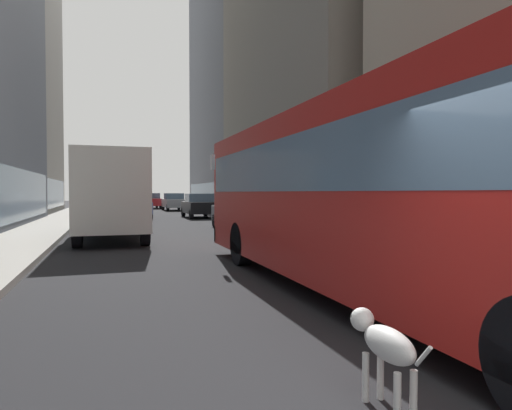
{
  "coord_description": "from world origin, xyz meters",
  "views": [
    {
      "loc": [
        -2.83,
        -2.37,
        1.7
      ],
      "look_at": [
        0.48,
        7.73,
        1.4
      ],
      "focal_mm": 31.21,
      "sensor_mm": 36.0,
      "label": 1
    }
  ],
  "objects_px": {
    "car_red_coupe": "(151,201)",
    "dalmatian_dog": "(384,344)",
    "car_grey_wagon": "(241,212)",
    "transit_bus": "(367,188)",
    "car_black_suv": "(199,205)",
    "car_blue_hatchback": "(137,206)",
    "car_silver_sedan": "(174,202)",
    "box_truck": "(111,193)",
    "pedestrian_with_handbag": "(423,216)"
  },
  "relations": [
    {
      "from": "box_truck",
      "to": "car_black_suv",
      "type": "bearing_deg",
      "value": 65.61
    },
    {
      "from": "pedestrian_with_handbag",
      "to": "car_blue_hatchback",
      "type": "bearing_deg",
      "value": 110.54
    },
    {
      "from": "car_red_coupe",
      "to": "car_silver_sedan",
      "type": "bearing_deg",
      "value": -75.26
    },
    {
      "from": "car_blue_hatchback",
      "to": "car_black_suv",
      "type": "bearing_deg",
      "value": -8.95
    },
    {
      "from": "car_blue_hatchback",
      "to": "transit_bus",
      "type": "bearing_deg",
      "value": -84.23
    },
    {
      "from": "pedestrian_with_handbag",
      "to": "box_truck",
      "type": "bearing_deg",
      "value": 144.74
    },
    {
      "from": "car_black_suv",
      "to": "car_blue_hatchback",
      "type": "height_order",
      "value": "same"
    },
    {
      "from": "transit_bus",
      "to": "dalmatian_dog",
      "type": "height_order",
      "value": "transit_bus"
    },
    {
      "from": "pedestrian_with_handbag",
      "to": "car_red_coupe",
      "type": "bearing_deg",
      "value": 97.34
    },
    {
      "from": "car_blue_hatchback",
      "to": "dalmatian_dog",
      "type": "bearing_deg",
      "value": -89.16
    },
    {
      "from": "transit_bus",
      "to": "pedestrian_with_handbag",
      "type": "xyz_separation_m",
      "value": [
        4.79,
        4.55,
        -0.76
      ]
    },
    {
      "from": "car_silver_sedan",
      "to": "box_truck",
      "type": "height_order",
      "value": "box_truck"
    },
    {
      "from": "car_grey_wagon",
      "to": "car_silver_sedan",
      "type": "xyz_separation_m",
      "value": [
        0.0,
        22.78,
        0.0
      ]
    },
    {
      "from": "car_silver_sedan",
      "to": "car_black_suv",
      "type": "bearing_deg",
      "value": -90.0
    },
    {
      "from": "car_red_coupe",
      "to": "car_black_suv",
      "type": "distance_m",
      "value": 18.73
    },
    {
      "from": "box_truck",
      "to": "dalmatian_dog",
      "type": "relative_size",
      "value": 7.79
    },
    {
      "from": "car_blue_hatchback",
      "to": "dalmatian_dog",
      "type": "distance_m",
      "value": 27.2
    },
    {
      "from": "car_grey_wagon",
      "to": "car_red_coupe",
      "type": "bearing_deg",
      "value": 93.17
    },
    {
      "from": "transit_bus",
      "to": "dalmatian_dog",
      "type": "relative_size",
      "value": 11.98
    },
    {
      "from": "car_grey_wagon",
      "to": "car_black_suv",
      "type": "height_order",
      "value": "same"
    },
    {
      "from": "transit_bus",
      "to": "pedestrian_with_handbag",
      "type": "distance_m",
      "value": 6.65
    },
    {
      "from": "transit_bus",
      "to": "car_blue_hatchback",
      "type": "relative_size",
      "value": 2.88
    },
    {
      "from": "car_grey_wagon",
      "to": "pedestrian_with_handbag",
      "type": "bearing_deg",
      "value": -69.11
    },
    {
      "from": "transit_bus",
      "to": "car_blue_hatchback",
      "type": "distance_m",
      "value": 23.89
    },
    {
      "from": "car_red_coupe",
      "to": "dalmatian_dog",
      "type": "xyz_separation_m",
      "value": [
        -2.0,
        -45.22,
        -0.31
      ]
    },
    {
      "from": "pedestrian_with_handbag",
      "to": "transit_bus",
      "type": "bearing_deg",
      "value": -136.5
    },
    {
      "from": "transit_bus",
      "to": "box_truck",
      "type": "bearing_deg",
      "value": 110.38
    },
    {
      "from": "car_grey_wagon",
      "to": "pedestrian_with_handbag",
      "type": "height_order",
      "value": "pedestrian_with_handbag"
    },
    {
      "from": "car_grey_wagon",
      "to": "pedestrian_with_handbag",
      "type": "xyz_separation_m",
      "value": [
        3.19,
        -8.37,
        0.19
      ]
    },
    {
      "from": "transit_bus",
      "to": "car_black_suv",
      "type": "bearing_deg",
      "value": 86.04
    },
    {
      "from": "car_red_coupe",
      "to": "car_blue_hatchback",
      "type": "relative_size",
      "value": 1.19
    },
    {
      "from": "car_grey_wagon",
      "to": "transit_bus",
      "type": "bearing_deg",
      "value": -97.06
    },
    {
      "from": "car_blue_hatchback",
      "to": "box_truck",
      "type": "bearing_deg",
      "value": -97.03
    },
    {
      "from": "car_grey_wagon",
      "to": "car_red_coupe",
      "type": "distance_m",
      "value": 28.91
    },
    {
      "from": "pedestrian_with_handbag",
      "to": "car_black_suv",
      "type": "bearing_deg",
      "value": 99.76
    },
    {
      "from": "car_blue_hatchback",
      "to": "dalmatian_dog",
      "type": "xyz_separation_m",
      "value": [
        0.4,
        -27.19,
        -0.31
      ]
    },
    {
      "from": "car_red_coupe",
      "to": "dalmatian_dog",
      "type": "distance_m",
      "value": 45.27
    },
    {
      "from": "transit_bus",
      "to": "car_black_suv",
      "type": "distance_m",
      "value": 23.2
    },
    {
      "from": "car_silver_sedan",
      "to": "car_blue_hatchback",
      "type": "distance_m",
      "value": 12.6
    },
    {
      "from": "transit_bus",
      "to": "car_blue_hatchback",
      "type": "xyz_separation_m",
      "value": [
        -2.4,
        23.75,
        -0.96
      ]
    },
    {
      "from": "transit_bus",
      "to": "car_blue_hatchback",
      "type": "bearing_deg",
      "value": 95.77
    },
    {
      "from": "transit_bus",
      "to": "car_blue_hatchback",
      "type": "height_order",
      "value": "transit_bus"
    },
    {
      "from": "car_grey_wagon",
      "to": "car_red_coupe",
      "type": "height_order",
      "value": "same"
    },
    {
      "from": "dalmatian_dog",
      "to": "transit_bus",
      "type": "bearing_deg",
      "value": 59.85
    },
    {
      "from": "car_red_coupe",
      "to": "car_silver_sedan",
      "type": "xyz_separation_m",
      "value": [
        1.6,
        -6.08,
        -0.0
      ]
    },
    {
      "from": "car_silver_sedan",
      "to": "box_truck",
      "type": "bearing_deg",
      "value": -102.66
    },
    {
      "from": "car_silver_sedan",
      "to": "car_blue_hatchback",
      "type": "xyz_separation_m",
      "value": [
        -4.0,
        -11.95,
        -0.0
      ]
    },
    {
      "from": "car_grey_wagon",
      "to": "dalmatian_dog",
      "type": "distance_m",
      "value": 16.75
    },
    {
      "from": "car_grey_wagon",
      "to": "pedestrian_with_handbag",
      "type": "relative_size",
      "value": 2.59
    },
    {
      "from": "car_red_coupe",
      "to": "car_silver_sedan",
      "type": "relative_size",
      "value": 1.02
    }
  ]
}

